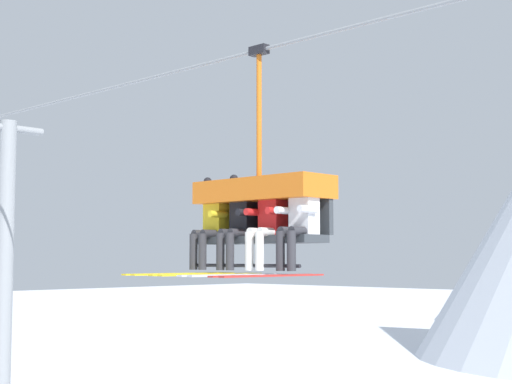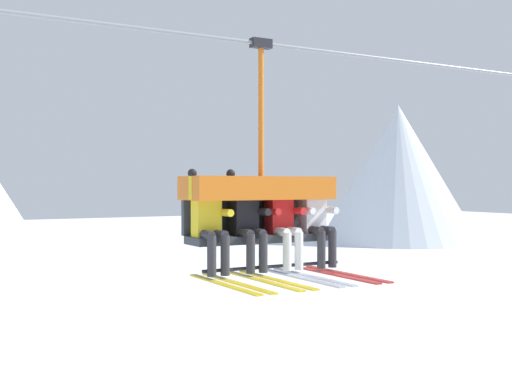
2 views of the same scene
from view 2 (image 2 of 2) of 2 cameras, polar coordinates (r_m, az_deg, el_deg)
name	(u,v)px [view 2 (image 2 of 2)]	position (r m, az deg, el deg)	size (l,w,h in m)	color
mountain_peak_east	(398,173)	(65.42, 12.50, 1.64)	(15.64, 15.64, 13.63)	silver
lift_cable	(364,56)	(9.40, 9.60, 11.81)	(21.55, 0.05, 0.05)	gray
chairlift_chair	(258,198)	(8.33, 0.19, -0.52)	(1.99, 0.74, 2.92)	#33383D
skier_yellow	(210,222)	(7.80, -4.09, -2.71)	(0.48, 1.70, 1.34)	yellow
skier_black	(248,221)	(8.03, -0.70, -2.61)	(0.48, 1.70, 1.34)	black
skier_red	(284,222)	(8.29, 2.52, -2.65)	(0.46, 1.70, 1.23)	red
skier_white	(318,221)	(8.58, 5.50, -2.54)	(0.46, 1.70, 1.23)	silver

